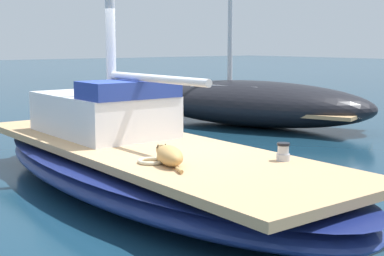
{
  "coord_description": "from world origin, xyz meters",
  "views": [
    {
      "loc": [
        -4.04,
        -6.13,
        2.01
      ],
      "look_at": [
        0.0,
        -1.0,
        1.01
      ],
      "focal_mm": 51.77,
      "sensor_mm": 36.0,
      "label": 1
    }
  ],
  "objects_px": {
    "deck_winch": "(283,152)",
    "coiled_rope": "(152,161)",
    "sailboat_main": "(146,168)",
    "moored_boat_starboard_side": "(252,102)",
    "dog_tan": "(169,155)"
  },
  "relations": [
    {
      "from": "deck_winch",
      "to": "coiled_rope",
      "type": "bearing_deg",
      "value": 146.42
    },
    {
      "from": "sailboat_main",
      "to": "deck_winch",
      "type": "relative_size",
      "value": 34.6
    },
    {
      "from": "sailboat_main",
      "to": "deck_winch",
      "type": "height_order",
      "value": "deck_winch"
    },
    {
      "from": "coiled_rope",
      "to": "moored_boat_starboard_side",
      "type": "distance_m",
      "value": 7.57
    },
    {
      "from": "dog_tan",
      "to": "deck_winch",
      "type": "bearing_deg",
      "value": -29.34
    },
    {
      "from": "sailboat_main",
      "to": "dog_tan",
      "type": "bearing_deg",
      "value": -111.73
    },
    {
      "from": "deck_winch",
      "to": "coiled_rope",
      "type": "relative_size",
      "value": 0.65
    },
    {
      "from": "sailboat_main",
      "to": "dog_tan",
      "type": "relative_size",
      "value": 7.93
    },
    {
      "from": "deck_winch",
      "to": "moored_boat_starboard_side",
      "type": "distance_m",
      "value": 7.21
    },
    {
      "from": "moored_boat_starboard_side",
      "to": "deck_winch",
      "type": "bearing_deg",
      "value": -131.44
    },
    {
      "from": "sailboat_main",
      "to": "deck_winch",
      "type": "distance_m",
      "value": 2.0
    },
    {
      "from": "coiled_rope",
      "to": "moored_boat_starboard_side",
      "type": "xyz_separation_m",
      "value": [
        6.04,
        4.56,
        -0.09
      ]
    },
    {
      "from": "coiled_rope",
      "to": "sailboat_main",
      "type": "bearing_deg",
      "value": 59.73
    },
    {
      "from": "dog_tan",
      "to": "coiled_rope",
      "type": "height_order",
      "value": "dog_tan"
    },
    {
      "from": "sailboat_main",
      "to": "coiled_rope",
      "type": "distance_m",
      "value": 1.19
    }
  ]
}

